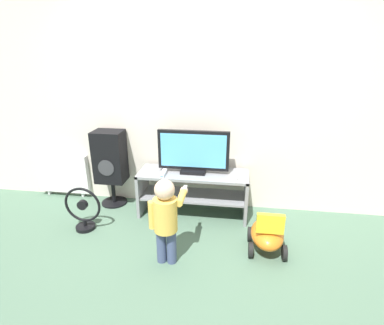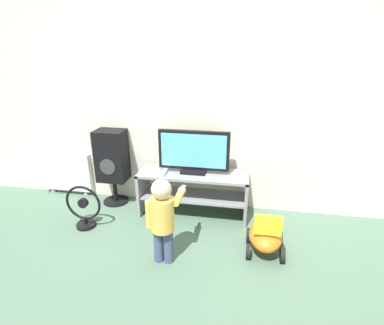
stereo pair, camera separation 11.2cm
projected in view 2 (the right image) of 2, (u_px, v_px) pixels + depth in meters
ground_plane at (190, 223)px, 3.47m from camera, size 16.00×16.00×0.00m
wall_back at (198, 103)px, 3.49m from camera, size 10.00×0.06×2.60m
tv_stand at (193, 187)px, 3.55m from camera, size 1.28×0.44×0.54m
television at (194, 152)px, 3.42m from camera, size 0.82×0.20×0.50m
game_console at (164, 173)px, 3.43m from camera, size 0.05×0.19×0.04m
remote_primary at (235, 179)px, 3.28m from camera, size 0.06×0.13×0.03m
child at (163, 214)px, 2.68m from camera, size 0.32×0.48×0.84m
speaker_tower at (112, 158)px, 3.74m from camera, size 0.36×0.33×0.97m
floor_fan at (84, 209)px, 3.32m from camera, size 0.41×0.21×0.51m
ride_on_toy at (265, 236)px, 2.91m from camera, size 0.36×0.49×0.47m
radiator at (67, 172)px, 4.08m from camera, size 0.71×0.08×0.58m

